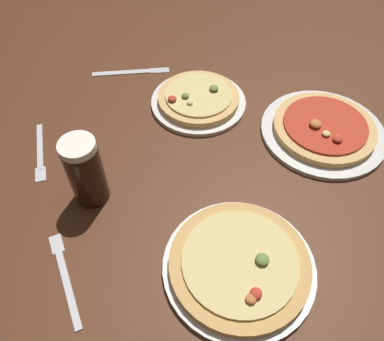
# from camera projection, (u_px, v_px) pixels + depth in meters

# --- Properties ---
(ground_plane) EXTENTS (2.40, 2.40, 0.03)m
(ground_plane) POSITION_uv_depth(u_px,v_px,m) (192.00, 180.00, 0.93)
(ground_plane) COLOR #4C2816
(pizza_plate_near) EXTENTS (0.31, 0.31, 0.05)m
(pizza_plate_near) POSITION_uv_depth(u_px,v_px,m) (239.00, 265.00, 0.76)
(pizza_plate_near) COLOR silver
(pizza_plate_near) RESTS_ON ground_plane
(pizza_plate_far) EXTENTS (0.27, 0.27, 0.05)m
(pizza_plate_far) POSITION_uv_depth(u_px,v_px,m) (198.00, 99.00, 1.08)
(pizza_plate_far) COLOR silver
(pizza_plate_far) RESTS_ON ground_plane
(pizza_plate_side) EXTENTS (0.32, 0.32, 0.05)m
(pizza_plate_side) POSITION_uv_depth(u_px,v_px,m) (324.00, 129.00, 1.00)
(pizza_plate_side) COLOR silver
(pizza_plate_side) RESTS_ON ground_plane
(beer_mug_dark) EXTENTS (0.10, 0.13, 0.17)m
(beer_mug_dark) POSITION_uv_depth(u_px,v_px,m) (85.00, 170.00, 0.82)
(beer_mug_dark) COLOR black
(beer_mug_dark) RESTS_ON ground_plane
(fork_left) EXTENTS (0.15, 0.18, 0.01)m
(fork_left) POSITION_uv_depth(u_px,v_px,m) (65.00, 276.00, 0.76)
(fork_left) COLOR silver
(fork_left) RESTS_ON ground_plane
(knife_right) EXTENTS (0.23, 0.11, 0.01)m
(knife_right) POSITION_uv_depth(u_px,v_px,m) (132.00, 72.00, 1.18)
(knife_right) COLOR silver
(knife_right) RESTS_ON ground_plane
(fork_spare) EXTENTS (0.12, 0.18, 0.01)m
(fork_spare) POSITION_uv_depth(u_px,v_px,m) (40.00, 153.00, 0.97)
(fork_spare) COLOR silver
(fork_spare) RESTS_ON ground_plane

